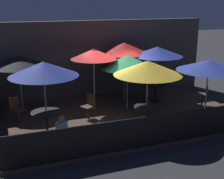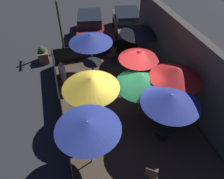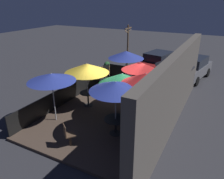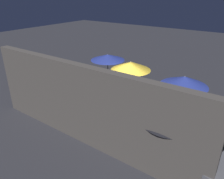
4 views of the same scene
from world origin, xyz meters
The scene contains 19 objects.
ground_plane centered at (0.00, 0.00, 0.00)m, with size 60.00×60.00×0.00m, color #2D2D33.
patio_deck centered at (0.00, 0.00, 0.06)m, with size 8.92×5.51×0.12m.
building_wall centered at (0.00, 2.98, 1.75)m, with size 10.52×0.36×3.50m.
fence_front centered at (0.00, -2.71, 0.59)m, with size 8.72×0.05×0.95m.
patio_umbrella_0 centered at (2.06, 1.08, 2.28)m, with size 2.13×2.13×2.36m.
patio_umbrella_1 centered at (-2.90, -0.71, 2.28)m, with size 2.19×2.19×2.39m.
patio_umbrella_2 centered at (0.36, -1.41, 2.21)m, with size 2.26×2.26×2.33m.
patio_umbrella_3 centered at (0.53, 0.64, 2.04)m, with size 2.20×2.20×2.17m.
patio_umbrella_4 centered at (2.35, -1.93, 2.25)m, with size 2.14×2.14×2.31m.
patio_umbrella_5 centered at (-3.43, 2.14, 2.06)m, with size 2.25×2.25×2.14m.
patio_umbrella_6 centered at (0.92, 1.90, 2.37)m, with size 2.10×2.10×2.49m.
patio_umbrella_7 centered at (-0.74, 0.98, 2.36)m, with size 1.78×1.78×2.43m.
dining_table_0 centered at (2.06, 1.08, 0.70)m, with size 0.94×0.94×0.72m.
dining_table_1 centered at (-2.90, -0.71, 0.72)m, with size 0.99×0.99×0.74m.
dining_table_2 centered at (0.36, -1.41, 0.72)m, with size 0.86×0.86×0.76m.
patio_chair_0 centered at (-3.75, 0.66, 0.63)m, with size 0.55×0.55×0.93m.
patio_chair_1 centered at (3.64, -0.16, 0.64)m, with size 0.56×0.56×0.94m.
patio_chair_2 centered at (-1.22, 0.16, 0.61)m, with size 0.54×0.54×0.91m.
patron_0 centered at (-2.73, -2.35, 0.64)m, with size 0.48×0.48×1.17m.
Camera 1 is at (-4.22, -10.32, 4.32)m, focal length 50.00 mm.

